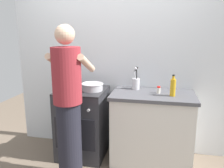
# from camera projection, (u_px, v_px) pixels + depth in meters

# --- Properties ---
(ground) EXTENTS (6.00, 6.00, 0.00)m
(ground) POSITION_uv_depth(u_px,v_px,m) (106.00, 162.00, 2.90)
(ground) COLOR #6B5B4C
(back_wall) EXTENTS (3.20, 0.10, 2.50)m
(back_wall) POSITION_uv_depth(u_px,v_px,m) (129.00, 60.00, 3.06)
(back_wall) COLOR silver
(back_wall) RESTS_ON ground
(countertop) EXTENTS (1.00, 0.60, 0.90)m
(countertop) POSITION_uv_depth(u_px,v_px,m) (152.00, 128.00, 2.83)
(countertop) COLOR silver
(countertop) RESTS_ON ground
(stove_range) EXTENTS (0.60, 0.62, 0.90)m
(stove_range) POSITION_uv_depth(u_px,v_px,m) (83.00, 122.00, 3.01)
(stove_range) COLOR #2D2D33
(stove_range) RESTS_ON ground
(pot) EXTENTS (0.26, 0.19, 0.12)m
(pot) POSITION_uv_depth(u_px,v_px,m) (70.00, 85.00, 2.89)
(pot) COLOR #38383D
(pot) RESTS_ON stove_range
(mixing_bowl) EXTENTS (0.28, 0.28, 0.09)m
(mixing_bowl) POSITION_uv_depth(u_px,v_px,m) (92.00, 86.00, 2.87)
(mixing_bowl) COLOR #B7B7BC
(mixing_bowl) RESTS_ON stove_range
(utensil_crock) EXTENTS (0.10, 0.10, 0.30)m
(utensil_crock) POSITION_uv_depth(u_px,v_px,m) (136.00, 83.00, 2.92)
(utensil_crock) COLOR silver
(utensil_crock) RESTS_ON countertop
(spice_bottle) EXTENTS (0.04, 0.04, 0.09)m
(spice_bottle) POSITION_uv_depth(u_px,v_px,m) (159.00, 90.00, 2.74)
(spice_bottle) COLOR silver
(spice_bottle) RESTS_ON countertop
(oil_bottle) EXTENTS (0.06, 0.06, 0.25)m
(oil_bottle) POSITION_uv_depth(u_px,v_px,m) (173.00, 87.00, 2.60)
(oil_bottle) COLOR gold
(oil_bottle) RESTS_ON countertop
(person) EXTENTS (0.41, 0.50, 1.70)m
(person) POSITION_uv_depth(u_px,v_px,m) (68.00, 106.00, 2.39)
(person) COLOR black
(person) RESTS_ON ground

